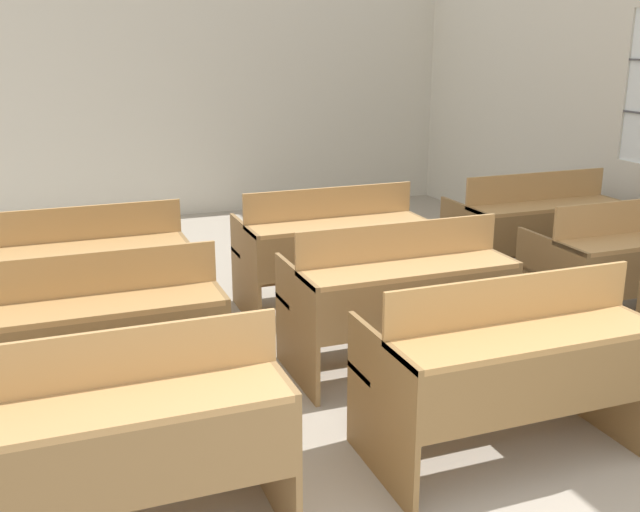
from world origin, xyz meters
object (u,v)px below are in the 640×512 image
bench_third_left (85,272)px  wastepaper_bin (553,236)px  bench_third_right (534,226)px  bench_front_center (508,365)px  bench_second_left (96,334)px  bench_front_left (117,436)px  bench_third_center (330,246)px  bench_second_center (398,293)px  bench_second_right (630,262)px

bench_third_left → wastepaper_bin: bearing=8.2°
bench_third_right → bench_front_center: bearing=-128.6°
bench_second_left → bench_third_right: (3.62, 1.15, 0.00)m
bench_front_left → bench_front_center: same height
bench_third_center → bench_front_left: bearing=-128.2°
bench_second_center → wastepaper_bin: size_ratio=3.56×
bench_second_center → bench_second_right: 1.81m
bench_front_left → bench_second_left: same height
bench_second_left → bench_third_center: same height
bench_second_center → wastepaper_bin: 3.10m
bench_front_left → bench_second_left: size_ratio=1.00×
bench_front_center → bench_second_left: size_ratio=1.00×
bench_front_center → bench_third_center: 2.27m
bench_front_center → bench_third_right: bearing=51.4°
bench_second_center → bench_third_right: same height
bench_third_left → bench_third_center: (1.77, 0.01, 0.00)m
wastepaper_bin → bench_third_right: bearing=-138.1°
bench_third_right → wastepaper_bin: size_ratio=3.56×
bench_second_center → bench_third_left: 2.11m
bench_front_center → bench_third_center: (-0.02, 2.27, 0.00)m
bench_second_center → bench_front_left: bearing=-147.7°
bench_front_center → bench_third_left: bearing=128.4°
bench_second_center → bench_third_center: 1.16m
bench_front_center → bench_second_right: bearing=32.5°
bench_third_left → bench_second_left: bearing=-91.2°
bench_second_right → wastepaper_bin: size_ratio=3.56×
bench_front_center → bench_second_right: size_ratio=1.00×
bench_second_left → bench_second_center: size_ratio=1.00×
bench_front_left → wastepaper_bin: (4.33, 2.90, -0.31)m
bench_second_left → bench_third_right: 3.79m
bench_second_left → bench_front_left: bearing=-90.6°
bench_front_left → bench_third_center: 2.92m
bench_second_left → wastepaper_bin: bearing=22.3°
bench_third_center → wastepaper_bin: bench_third_center is taller
bench_front_left → wastepaper_bin: bearing=33.9°
bench_second_center → bench_second_right: bearing=0.6°
bench_third_left → bench_third_right: same height
bench_third_left → bench_third_center: same height
bench_third_right → bench_front_left: bearing=-147.9°
bench_second_right → wastepaper_bin: bearing=67.7°
bench_second_center → bench_third_center: (0.00, 1.16, 0.00)m
wastepaper_bin → bench_second_right: bearing=-112.3°
bench_third_right → bench_third_left: bearing=179.8°
bench_front_center → bench_second_center: (-0.03, 1.12, 0.00)m
bench_front_left → bench_second_right: size_ratio=1.00×
bench_front_left → bench_second_left: (0.01, 1.13, 0.00)m
wastepaper_bin → bench_second_left: bearing=-157.7°
bench_second_right → bench_third_right: 1.11m
bench_front_left → bench_second_center: bearing=32.3°
bench_second_left → wastepaper_bin: bench_second_left is taller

